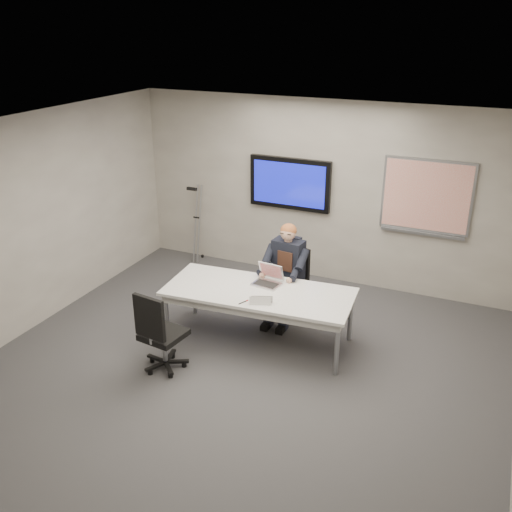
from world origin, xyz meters
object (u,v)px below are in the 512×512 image
at_px(laptop, 268,279).
at_px(office_chair_near, 162,346).
at_px(office_chair_far, 290,293).
at_px(conference_table, 259,296).
at_px(seated_person, 283,284).

bearing_deg(laptop, office_chair_near, -114.37).
bearing_deg(office_chair_far, conference_table, -74.27).
bearing_deg(conference_table, laptop, 79.92).
distance_m(office_chair_far, office_chair_near, 2.13).
distance_m(seated_person, laptop, 0.47).
bearing_deg(seated_person, laptop, -90.45).
height_order(office_chair_far, seated_person, seated_person).
xyz_separation_m(conference_table, seated_person, (0.07, 0.65, -0.10)).
distance_m(office_chair_near, seated_person, 1.92).
bearing_deg(conference_table, office_chair_near, -130.87).
xyz_separation_m(office_chair_near, laptop, (0.80, 1.31, 0.46)).
bearing_deg(office_chair_near, laptop, -114.00).
bearing_deg(conference_table, office_chair_far, 79.79).
height_order(office_chair_near, laptop, office_chair_near).
bearing_deg(laptop, conference_table, -88.37).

